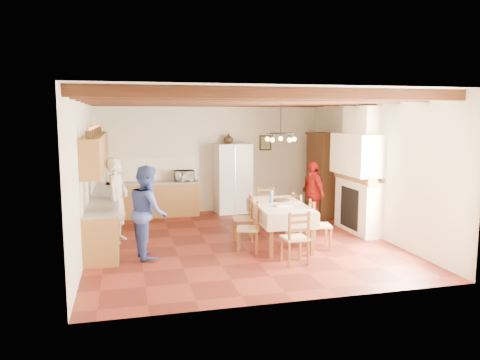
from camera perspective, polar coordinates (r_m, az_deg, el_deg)
name	(u,v)px	position (r m, az deg, el deg)	size (l,w,h in m)	color
floor	(239,242)	(9.78, -0.15, -7.58)	(6.00, 6.50, 0.02)	#4F1812
ceiling	(239,95)	(9.44, -0.15, 10.38)	(6.00, 6.50, 0.02)	silver
wall_back	(210,156)	(12.67, -3.67, 2.88)	(6.00, 0.02, 3.00)	beige
wall_front	(296,197)	(6.41, 6.81, -2.03)	(6.00, 0.02, 3.00)	beige
wall_left	(83,174)	(9.26, -18.56, 0.66)	(0.02, 6.50, 3.00)	beige
wall_right	(372,166)	(10.62, 15.84, 1.64)	(0.02, 6.50, 3.00)	beige
ceiling_beams	(239,100)	(9.44, -0.15, 9.77)	(6.00, 6.30, 0.16)	#341911
lower_cabinets_left	(105,218)	(10.45, -16.16, -4.42)	(0.60, 4.30, 0.86)	brown
lower_cabinets_back	(154,200)	(12.32, -10.48, -2.40)	(2.30, 0.60, 0.86)	brown
countertop_left	(104,197)	(10.36, -16.25, -1.99)	(0.62, 4.30, 0.04)	slate
countertop_back	(153,183)	(12.25, -10.53, -0.33)	(2.34, 0.62, 0.04)	slate
backsplash_left	(89,182)	(10.33, -17.90, -0.29)	(0.03, 4.30, 0.60)	#EFE2CD
backsplash_back	(152,169)	(12.49, -10.65, 1.31)	(2.30, 0.03, 0.60)	#EFE2CD
upper_cabinets	(96,151)	(10.25, -17.16, 3.34)	(0.35, 4.20, 0.70)	brown
fireplace	(356,170)	(10.66, 13.93, 1.19)	(0.56, 1.60, 2.80)	#ECE3C8
wall_picture	(265,143)	(12.98, 3.11, 4.55)	(0.34, 0.03, 0.42)	#302213
refrigerator	(232,178)	(12.60, -0.98, 0.25)	(0.93, 0.76, 1.86)	silver
hutch	(322,174)	(12.41, 9.94, 0.70)	(0.50, 1.19, 2.15)	#371E12
dining_table	(280,208)	(9.45, 4.89, -3.42)	(1.09, 1.97, 0.83)	beige
chandelier	(281,133)	(9.28, 4.99, 5.70)	(0.47, 0.47, 0.03)	black
chair_left_near	(248,228)	(8.94, 0.97, -5.82)	(0.42, 0.40, 0.96)	brown
chair_left_far	(243,217)	(9.82, 0.34, -4.58)	(0.42, 0.40, 0.96)	brown
chair_right_near	(320,224)	(9.32, 9.75, -5.37)	(0.42, 0.40, 0.96)	brown
chair_right_far	(304,215)	(10.11, 7.76, -4.29)	(0.42, 0.40, 0.96)	brown
chair_end_near	(295,237)	(8.34, 6.71, -6.89)	(0.42, 0.40, 0.96)	brown
chair_end_far	(266,209)	(10.71, 3.25, -3.55)	(0.42, 0.40, 0.96)	brown
person_man	(117,200)	(9.95, -14.74, -2.35)	(0.64, 0.42, 1.75)	beige
person_woman_blue	(148,211)	(8.75, -11.17, -3.79)	(0.83, 0.64, 1.70)	#3A4C9E
person_woman_red	(313,193)	(11.34, 8.89, -1.56)	(0.89, 0.37, 1.52)	red
microwave	(184,176)	(12.30, -6.80, 0.53)	(0.50, 0.34, 0.28)	silver
fridge_vase	(228,138)	(12.48, -1.42, 5.10)	(0.27, 0.27, 0.28)	#371E12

